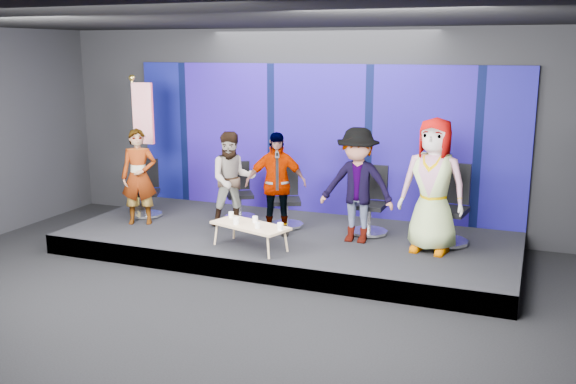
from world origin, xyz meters
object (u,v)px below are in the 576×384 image
Objects in this scene: mug_d at (257,225)px; flag_stand at (141,141)px; coffee_table at (250,226)px; mug_a at (231,215)px; mug_b at (236,221)px; panelist_a at (139,177)px; chair_e at (448,218)px; chair_d at (370,212)px; panelist_d at (357,185)px; chair_c at (286,206)px; panelist_c at (276,184)px; chair_b at (240,200)px; mug_c at (255,219)px; panelist_b at (233,179)px; chair_a at (146,198)px; mug_e at (280,226)px; panelist_e at (433,186)px.

mug_d is 3.34m from flag_stand.
flag_stand reaches higher than coffee_table.
mug_b is at bearing -52.68° from mug_a.
panelist_a is 1.33× the size of chair_e.
chair_d is 0.62× the size of panelist_d.
chair_c is 1.40m from mug_b.
mug_d is (0.12, -0.98, -0.40)m from panelist_c.
flag_stand reaches higher than panelist_c.
chair_b is 0.95m from chair_c.
coffee_table is 0.15m from mug_c.
chair_e is (3.42, 0.30, -0.39)m from panelist_b.
panelist_d is 1.44m from chair_e.
chair_e is 2.95m from coffee_table.
panelist_b is 1.31× the size of chair_e.
chair_c reaches higher than mug_a.
chair_c is at bearing -0.89° from flag_stand.
chair_e is (1.22, -0.09, 0.04)m from chair_d.
chair_b is at bearing 70.42° from panelist_b.
flag_stand is (-4.03, 0.38, 0.41)m from panelist_d.
chair_b is 1.27m from panelist_c.
chair_b is (1.58, 0.45, -0.01)m from chair_a.
mug_c is (2.30, -0.46, -0.38)m from panelist_a.
panelist_d is 1.37× the size of coffee_table.
chair_a is 3.85m from panelist_d.
chair_a is 2.91m from mug_d.
panelist_b is 2.28m from chair_d.
chair_b is at bearing 123.10° from mug_d.
panelist_a is at bearing 165.59° from coffee_table.
panelist_b reaches higher than chair_c.
mug_a is (0.46, -1.26, 0.09)m from chair_b.
mug_e is (0.49, -0.23, 0.00)m from mug_c.
panelist_a is 2.35m from panelist_c.
chair_e is at bearing -13.88° from panelist_c.
chair_b is 0.76× the size of coffee_table.
panelist_e is at bearing -35.85° from panelist_b.
chair_a is 9.48× the size of mug_e.
panelist_b is 1.25m from mug_c.
mug_c is 0.54m from mug_e.
coffee_table is at bearing -134.70° from chair_d.
panelist_d is 16.80× the size of mug_e.
mug_d is at bearing -89.65° from chair_b.
chair_c is 0.52× the size of panelist_e.
panelist_b is 0.64× the size of flag_stand.
panelist_c is 2.41m from panelist_e.
mug_b is at bearing -147.03° from panelist_d.
chair_d is at bearing 42.46° from mug_c.
chair_d is (2.32, -0.09, 0.04)m from chair_b.
panelist_b reaches higher than mug_a.
chair_b is 3.48m from panelist_e.
chair_b is at bearing 123.64° from mug_c.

